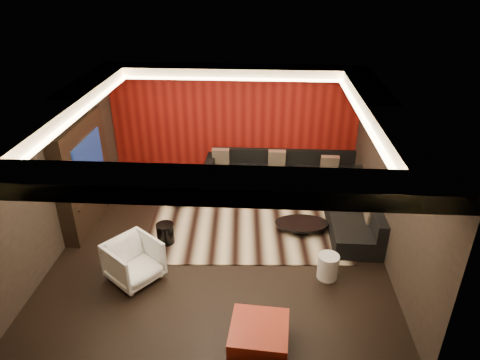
# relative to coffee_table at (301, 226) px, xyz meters

# --- Properties ---
(floor) EXTENTS (6.00, 6.00, 0.02)m
(floor) POSITION_rel_coffee_table_xyz_m (-1.56, -0.45, -0.12)
(floor) COLOR black
(floor) RESTS_ON ground
(ceiling) EXTENTS (6.00, 6.00, 0.02)m
(ceiling) POSITION_rel_coffee_table_xyz_m (-1.56, -0.45, 2.70)
(ceiling) COLOR silver
(ceiling) RESTS_ON ground
(wall_back) EXTENTS (6.00, 0.02, 2.80)m
(wall_back) POSITION_rel_coffee_table_xyz_m (-1.56, 2.56, 1.29)
(wall_back) COLOR black
(wall_back) RESTS_ON ground
(wall_left) EXTENTS (0.02, 6.00, 2.80)m
(wall_left) POSITION_rel_coffee_table_xyz_m (-4.57, -0.45, 1.29)
(wall_left) COLOR black
(wall_left) RESTS_ON ground
(wall_right) EXTENTS (0.02, 6.00, 2.80)m
(wall_right) POSITION_rel_coffee_table_xyz_m (1.45, -0.45, 1.29)
(wall_right) COLOR black
(wall_right) RESTS_ON ground
(red_feature_wall) EXTENTS (5.98, 0.05, 2.78)m
(red_feature_wall) POSITION_rel_coffee_table_xyz_m (-1.56, 2.52, 1.29)
(red_feature_wall) COLOR #6B0C0A
(red_feature_wall) RESTS_ON ground
(soffit_back) EXTENTS (6.00, 0.60, 0.22)m
(soffit_back) POSITION_rel_coffee_table_xyz_m (-1.56, 2.25, 2.58)
(soffit_back) COLOR silver
(soffit_back) RESTS_ON ground
(soffit_front) EXTENTS (6.00, 0.60, 0.22)m
(soffit_front) POSITION_rel_coffee_table_xyz_m (-1.56, -3.15, 2.58)
(soffit_front) COLOR silver
(soffit_front) RESTS_ON ground
(soffit_left) EXTENTS (0.60, 4.80, 0.22)m
(soffit_left) POSITION_rel_coffee_table_xyz_m (-4.26, -0.45, 2.58)
(soffit_left) COLOR silver
(soffit_left) RESTS_ON ground
(soffit_right) EXTENTS (0.60, 4.80, 0.22)m
(soffit_right) POSITION_rel_coffee_table_xyz_m (1.14, -0.45, 2.58)
(soffit_right) COLOR silver
(soffit_right) RESTS_ON ground
(cove_back) EXTENTS (4.80, 0.08, 0.04)m
(cove_back) POSITION_rel_coffee_table_xyz_m (-1.56, 1.91, 2.49)
(cove_back) COLOR #FFD899
(cove_back) RESTS_ON ground
(cove_front) EXTENTS (4.80, 0.08, 0.04)m
(cove_front) POSITION_rel_coffee_table_xyz_m (-1.56, -2.81, 2.49)
(cove_front) COLOR #FFD899
(cove_front) RESTS_ON ground
(cove_left) EXTENTS (0.08, 4.80, 0.04)m
(cove_left) POSITION_rel_coffee_table_xyz_m (-3.92, -0.45, 2.49)
(cove_left) COLOR #FFD899
(cove_left) RESTS_ON ground
(cove_right) EXTENTS (0.08, 4.80, 0.04)m
(cove_right) POSITION_rel_coffee_table_xyz_m (0.80, -0.45, 2.49)
(cove_right) COLOR #FFD899
(cove_right) RESTS_ON ground
(tv_surround) EXTENTS (0.30, 2.00, 2.20)m
(tv_surround) POSITION_rel_coffee_table_xyz_m (-4.41, 0.15, 0.99)
(tv_surround) COLOR black
(tv_surround) RESTS_ON ground
(tv_screen) EXTENTS (0.04, 1.30, 0.80)m
(tv_screen) POSITION_rel_coffee_table_xyz_m (-4.25, 0.15, 1.34)
(tv_screen) COLOR black
(tv_screen) RESTS_ON ground
(tv_shelf) EXTENTS (0.04, 1.60, 0.04)m
(tv_shelf) POSITION_rel_coffee_table_xyz_m (-4.25, 0.15, 0.59)
(tv_shelf) COLOR black
(tv_shelf) RESTS_ON ground
(rug) EXTENTS (4.16, 3.22, 0.02)m
(rug) POSITION_rel_coffee_table_xyz_m (-1.13, 0.32, -0.10)
(rug) COLOR beige
(rug) RESTS_ON floor
(coffee_table) EXTENTS (1.13, 1.13, 0.18)m
(coffee_table) POSITION_rel_coffee_table_xyz_m (0.00, 0.00, 0.00)
(coffee_table) COLOR black
(coffee_table) RESTS_ON rug
(drum_stool) EXTENTS (0.37, 0.37, 0.40)m
(drum_stool) POSITION_rel_coffee_table_xyz_m (-2.65, -0.57, 0.11)
(drum_stool) COLOR black
(drum_stool) RESTS_ON rug
(striped_pouf) EXTENTS (0.77, 0.77, 0.39)m
(striped_pouf) POSITION_rel_coffee_table_xyz_m (-2.64, 0.98, 0.10)
(striped_pouf) COLOR #B3A88B
(striped_pouf) RESTS_ON rug
(white_side_table) EXTENTS (0.39, 0.39, 0.45)m
(white_side_table) POSITION_rel_coffee_table_xyz_m (0.35, -1.39, 0.11)
(white_side_table) COLOR silver
(white_side_table) RESTS_ON floor
(orange_ottoman) EXTENTS (0.87, 0.87, 0.36)m
(orange_ottoman) POSITION_rel_coffee_table_xyz_m (-0.79, -2.95, 0.07)
(orange_ottoman) COLOR #A22014
(orange_ottoman) RESTS_ON floor
(armchair) EXTENTS (1.12, 1.12, 0.74)m
(armchair) POSITION_rel_coffee_table_xyz_m (-2.95, -1.64, 0.26)
(armchair) COLOR white
(armchair) RESTS_ON floor
(sectional_sofa) EXTENTS (3.65, 3.50, 0.75)m
(sectional_sofa) POSITION_rel_coffee_table_xyz_m (0.18, 1.41, 0.15)
(sectional_sofa) COLOR black
(sectional_sofa) RESTS_ON floor
(throw_pillows) EXTENTS (3.38, 2.72, 0.50)m
(throw_pillows) POSITION_rel_coffee_table_xyz_m (0.18, 1.42, 0.51)
(throw_pillows) COLOR #C7AE92
(throw_pillows) RESTS_ON sectional_sofa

